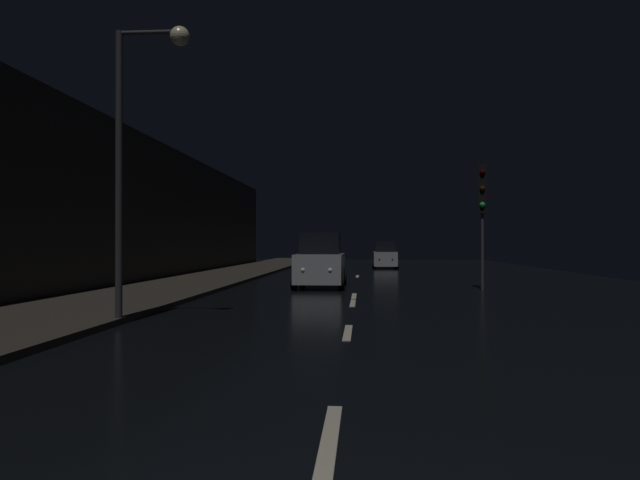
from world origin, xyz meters
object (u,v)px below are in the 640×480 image
at_px(traffic_light_far_right, 482,199).
at_px(car_distant_taillights, 385,256).
at_px(streetlamp_overhead, 140,125).
at_px(car_approaching_headlights, 320,262).

xyz_separation_m(traffic_light_far_right, car_distant_taillights, (-3.09, 20.12, -2.67)).
xyz_separation_m(streetlamp_overhead, car_distant_taillights, (6.63, 30.99, -3.59)).
xyz_separation_m(car_approaching_headlights, car_distant_taillights, (3.36, 19.12, -0.13)).
bearing_deg(car_approaching_headlights, streetlamp_overhead, -15.36).
bearing_deg(car_distant_taillights, traffic_light_far_right, -171.27).
relative_size(streetlamp_overhead, car_distant_taillights, 1.70).
bearing_deg(traffic_light_far_right, car_distant_taillights, -161.41).
bearing_deg(streetlamp_overhead, car_distant_taillights, 77.93).
relative_size(traffic_light_far_right, car_approaching_headlights, 1.09).
distance_m(traffic_light_far_right, car_distant_taillights, 20.53).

